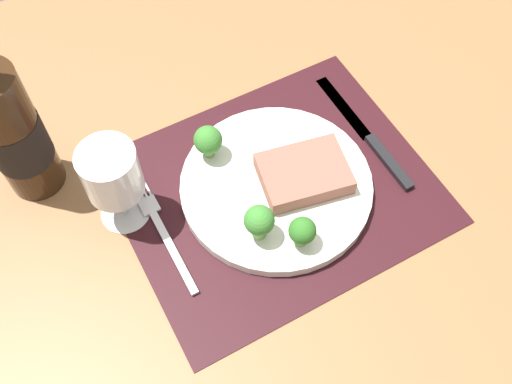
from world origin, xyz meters
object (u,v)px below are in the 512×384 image
at_px(fork, 162,231).
at_px(wine_glass, 112,176).
at_px(steak, 304,174).
at_px(plate, 276,186).
at_px(wine_bottle, 13,133).
at_px(knife, 371,139).

bearing_deg(fork, wine_glass, 120.69).
bearing_deg(steak, plate, 161.56).
bearing_deg(wine_glass, plate, -18.92).
height_order(steak, wine_bottle, wine_bottle).
relative_size(knife, wine_bottle, 0.78).
bearing_deg(plate, fork, 175.02).
xyz_separation_m(steak, wine_glass, (-0.23, 0.08, 0.06)).
distance_m(wine_bottle, wine_glass, 0.14).
xyz_separation_m(steak, wine_bottle, (-0.31, 0.19, 0.07)).
distance_m(plate, wine_glass, 0.22).
height_order(steak, wine_glass, wine_glass).
relative_size(plate, steak, 2.26).
distance_m(plate, wine_bottle, 0.34).
xyz_separation_m(knife, wine_glass, (-0.35, 0.06, 0.08)).
distance_m(steak, wine_bottle, 0.37).
xyz_separation_m(plate, wine_bottle, (-0.28, 0.17, 0.09)).
height_order(plate, wine_bottle, wine_bottle).
relative_size(wine_bottle, wine_glass, 2.20).
bearing_deg(knife, wine_bottle, 158.05).
bearing_deg(fork, knife, -1.49).
bearing_deg(wine_glass, fork, -59.40).
distance_m(plate, fork, 0.16).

